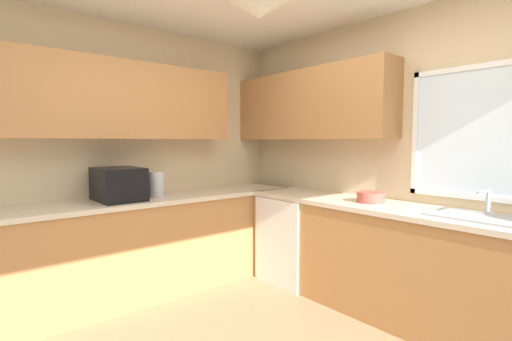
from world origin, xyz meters
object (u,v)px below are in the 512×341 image
Objects in this scene: kettle at (157,184)px; microwave at (118,184)px; sink_assembly at (479,216)px; bowl at (371,197)px; dishwasher at (296,238)px.

microwave is at bearing -93.25° from kettle.
microwave is 2.85m from sink_assembly.
sink_assembly is 0.84m from bowl.
dishwasher is 3.61× the size of kettle.
kettle is 2.65m from sink_assembly.
sink_assembly reaches higher than bowl.
sink_assembly is 2.64× the size of bowl.
dishwasher is 0.99m from bowl.
dishwasher is at bearing 62.48° from kettle.
sink_assembly is at bearing 0.44° from bowl.
dishwasher is 1.51m from kettle.
dishwasher is 1.42× the size of sink_assembly.
kettle reaches higher than dishwasher.
bowl is at bearing 47.01° from microwave.
kettle is 1.04× the size of bowl.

